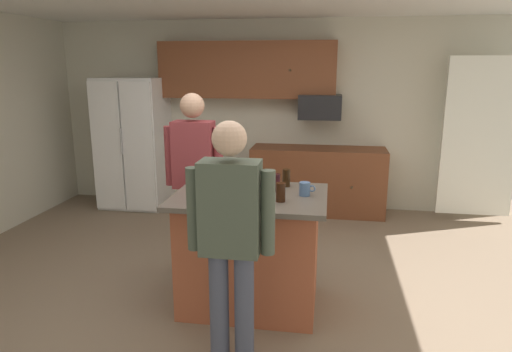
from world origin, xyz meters
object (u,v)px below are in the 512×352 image
Objects in this scene: glass_pilsner at (281,192)px; glass_stout_tall at (276,183)px; refrigerator at (134,143)px; mug_blue_stoneware at (305,189)px; glass_short_whisky at (198,186)px; kitchen_island at (250,250)px; person_guest_right at (231,231)px; glass_dark_ale at (286,178)px; tumbler_amber at (246,194)px; microwave_over_range at (320,107)px; person_elder_center at (194,170)px.

glass_pilsner is 1.00× the size of glass_stout_tall.
refrigerator is 12.40× the size of glass_pilsner.
mug_blue_stoneware is at bearing -19.90° from glass_stout_tall.
glass_stout_tall is at bearing 21.37° from glass_short_whisky.
glass_short_whisky is at bearing -158.63° from glass_stout_tall.
person_guest_right is at bearing -88.93° from kitchen_island.
glass_short_whisky is 0.78m from glass_dark_ale.
glass_short_whisky is at bearing 167.46° from tumbler_amber.
microwave_over_range is at bearing 72.36° from glass_short_whisky.
tumbler_amber reaches higher than mug_blue_stoneware.
refrigerator is 3.35m from glass_stout_tall.
glass_dark_ale is at bearing 48.67° from kitchen_island.
refrigerator is at bearing 170.13° from person_elder_center.
glass_dark_ale is (-0.00, 0.46, 0.00)m from glass_pilsner.
refrigerator is at bearing 122.98° from glass_short_whisky.
glass_stout_tall is (2.32, -2.42, 0.13)m from refrigerator.
glass_stout_tall reaches higher than tumbler_amber.
microwave_over_range is (2.60, 0.12, 0.54)m from refrigerator.
tumbler_amber is 0.94× the size of mug_blue_stoneware.
glass_dark_ale reaches higher than tumbler_amber.
glass_pilsner is at bearing 8.43° from tumbler_amber.
person_guest_right is at bearing -102.67° from glass_dark_ale.
kitchen_island is 8.38× the size of glass_pilsner.
kitchen_island is 8.19× the size of glass_dark_ale.
refrigerator reaches higher than microwave_over_range.
microwave_over_range is 3.81× the size of glass_pilsner.
glass_stout_tall is at bearing 160.10° from mug_blue_stoneware.
glass_stout_tall is (0.84, -0.47, 0.03)m from person_elder_center.
microwave_over_range is 2.87m from kitchen_island.
person_guest_right reaches higher than glass_dark_ale.
person_elder_center is 11.82× the size of glass_pilsner.
mug_blue_stoneware is at bearing 9.77° from glass_short_whisky.
person_guest_right is at bearing -57.43° from refrigerator.
kitchen_island is 0.68m from glass_dark_ale.
glass_dark_ale is (0.67, 0.41, -0.00)m from glass_short_whisky.
kitchen_island is 7.82× the size of glass_short_whisky.
tumbler_amber is (-0.01, 0.61, 0.08)m from person_guest_right.
mug_blue_stoneware is (0.42, 0.84, 0.07)m from person_guest_right.
person_elder_center is (1.48, -1.94, 0.10)m from refrigerator.
mug_blue_stoneware is 0.85m from glass_short_whisky.
glass_short_whisky is at bearing -170.23° from mug_blue_stoneware.
glass_dark_ale reaches higher than glass_pilsner.
refrigerator reaches higher than glass_dark_ale.
mug_blue_stoneware is at bearing -56.12° from glass_dark_ale.
glass_short_whisky is at bearing -165.19° from kitchen_island.
refrigerator is 1.48× the size of kitchen_island.
refrigerator is 2.66m from microwave_over_range.
mug_blue_stoneware is at bearing 28.39° from tumbler_amber.
glass_dark_ale reaches higher than kitchen_island.
glass_short_whisky is at bearing 175.58° from glass_pilsner.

